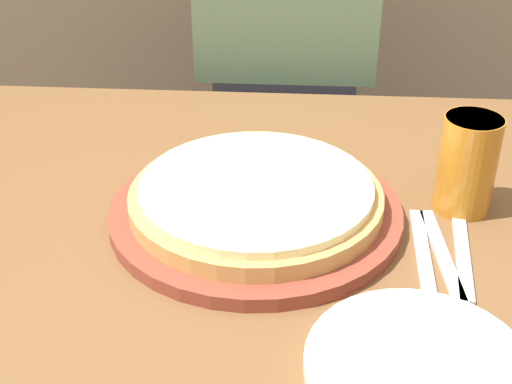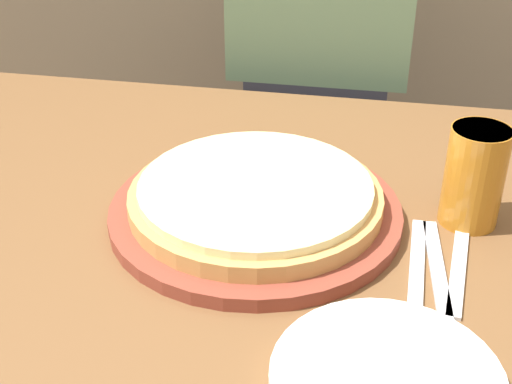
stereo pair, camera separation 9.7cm
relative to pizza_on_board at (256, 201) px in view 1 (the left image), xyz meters
name	(u,v)px [view 1 (the left image)]	position (x,y,z in m)	size (l,w,h in m)	color
pizza_on_board	(256,201)	(0.00, 0.00, 0.00)	(0.40, 0.40, 0.06)	brown
beer_glass	(468,160)	(0.29, 0.04, 0.05)	(0.08, 0.08, 0.14)	#B7701E
dinner_plate	(419,368)	(0.19, -0.29, -0.02)	(0.24, 0.24, 0.02)	white
fork	(423,256)	(0.22, -0.08, -0.02)	(0.03, 0.21, 0.00)	silver
dinner_knife	(443,257)	(0.25, -0.08, -0.02)	(0.03, 0.21, 0.00)	silver
spoon	(463,258)	(0.27, -0.08, -0.02)	(0.04, 0.18, 0.00)	silver
diner_person	(285,100)	(0.02, 0.63, -0.12)	(0.37, 0.20, 1.34)	#33333D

